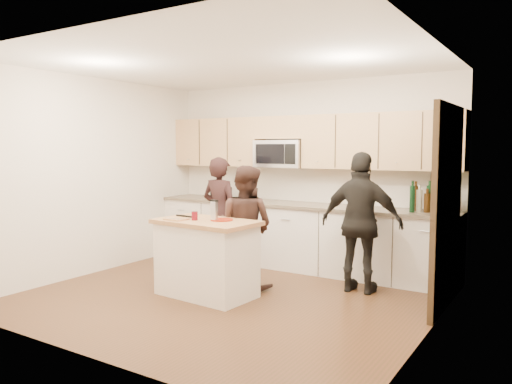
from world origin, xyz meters
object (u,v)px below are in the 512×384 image
Objects in this scene: island at (206,258)px; woman_left at (220,214)px; woman_right at (361,223)px; toaster at (221,193)px; woman_center at (246,227)px.

woman_left reaches higher than island.
woman_right is at bearing -179.62° from woman_left.
woman_left is 2.11m from woman_right.
woman_center is at bearing -43.94° from toaster.
woman_left reaches higher than toaster.
woman_left is at bearing 123.13° from island.
woman_left is 0.95× the size of woman_right.
woman_center is 0.90× the size of woman_right.
island is 0.82× the size of woman_center.
island is at bearing 69.87° from woman_center.
island is 0.78× the size of woman_left.
woman_left is at bearing -36.74° from woman_center.
toaster is 0.81m from woman_left.
toaster is at bearing 125.42° from island.
island is 0.74× the size of woman_right.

